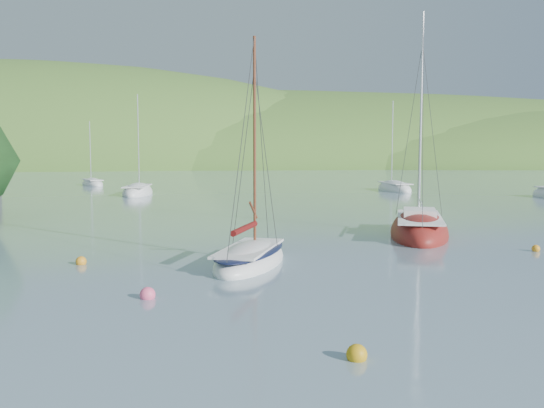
{
  "coord_description": "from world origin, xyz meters",
  "views": [
    {
      "loc": [
        -3.53,
        -15.72,
        4.78
      ],
      "look_at": [
        -1.41,
        8.0,
        2.59
      ],
      "focal_mm": 40.0,
      "sensor_mm": 36.0,
      "label": 1
    }
  ],
  "objects": [
    {
      "name": "ground",
      "position": [
        0.0,
        0.0,
        0.0
      ],
      "size": [
        700.0,
        700.0,
        0.0
      ],
      "primitive_type": "plane",
      "color": "slate",
      "rests_on": "ground"
    },
    {
      "name": "shoreline_hills",
      "position": [
        -9.66,
        172.42,
        0.0
      ],
      "size": [
        690.0,
        135.0,
        56.0
      ],
      "color": "#39722B",
      "rests_on": "ground"
    },
    {
      "name": "daysailer_white",
      "position": [
        -2.24,
        8.97,
        0.23
      ],
      "size": [
        4.37,
        6.99,
        10.09
      ],
      "rotation": [
        0.0,
        0.0,
        -0.32
      ],
      "color": "white",
      "rests_on": "ground"
    },
    {
      "name": "sloop_red",
      "position": [
        7.44,
        16.33,
        0.24
      ],
      "size": [
        5.57,
        9.51,
        13.31
      ],
      "rotation": [
        0.0,
        0.0,
        -0.29
      ],
      "color": "maroon",
      "rests_on": "ground"
    },
    {
      "name": "distant_sloop_a",
      "position": [
        -11.84,
        47.79,
        0.19
      ],
      "size": [
        3.17,
        8.05,
        11.32
      ],
      "rotation": [
        0.0,
        0.0,
        -0.05
      ],
      "color": "white",
      "rests_on": "ground"
    },
    {
      "name": "distant_sloop_b",
      "position": [
        16.33,
        51.04,
        0.19
      ],
      "size": [
        3.24,
        7.9,
        11.04
      ],
      "rotation": [
        0.0,
        0.0,
        0.07
      ],
      "color": "white",
      "rests_on": "ground"
    },
    {
      "name": "distant_sloop_c",
      "position": [
        -19.78,
        64.45,
        0.16
      ],
      "size": [
        4.64,
        6.67,
        9.02
      ],
      "rotation": [
        0.0,
        0.0,
        0.43
      ],
      "color": "white",
      "rests_on": "ground"
    },
    {
      "name": "mooring_buoys",
      "position": [
        -2.61,
        4.15,
        0.12
      ],
      "size": [
        20.81,
        13.97,
        0.5
      ],
      "color": "gold",
      "rests_on": "ground"
    }
  ]
}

